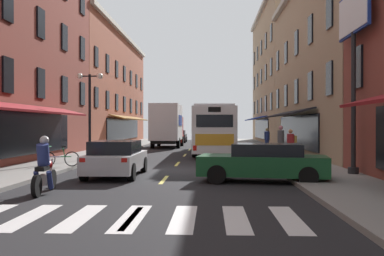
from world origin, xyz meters
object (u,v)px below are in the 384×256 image
Objects in this scene: sedan_far at (178,136)px; street_lamp_twin at (90,111)px; sedan_near at (264,162)px; pedestrian_far at (267,140)px; pedestrian_mid at (281,141)px; sedan_mid at (116,158)px; billboard_sign at (354,31)px; motorcycle_rider at (44,169)px; bicycle_near at (60,158)px; transit_bus at (213,129)px; pedestrian_near at (291,144)px; box_truck at (167,125)px.

sedan_far is 27.05m from street_lamp_twin.
pedestrian_far is (2.10, 15.46, 0.28)m from sedan_near.
sedan_far is 26.97m from pedestrian_mid.
sedan_far is 2.94× the size of pedestrian_far.
sedan_far is (-0.04, 33.40, 0.02)m from sedan_mid.
motorcycle_rider is (-10.14, -4.36, -4.81)m from billboard_sign.
pedestrian_far is (10.60, 11.53, 0.47)m from bicycle_near.
pedestrian_mid is (7.52, -25.90, 0.36)m from sedan_far.
sedan_near is (1.66, -15.31, -1.00)m from transit_bus.
billboard_sign reaches higher than bicycle_near.
pedestrian_far is at bearing -35.03° from pedestrian_near.
sedan_mid is at bearing -89.52° from box_truck.
billboard_sign reaches higher than transit_bus.
sedan_far is at bearing 101.10° from transit_bus.
billboard_sign is 13.81m from street_lamp_twin.
sedan_far is 2.65× the size of pedestrian_mid.
box_truck is 4.49× the size of pedestrian_far.
billboard_sign reaches higher than pedestrian_far.
pedestrian_far is (0.08, 6.48, -0.10)m from pedestrian_mid.
transit_bus is 13.33m from bicycle_near.
pedestrian_mid reaches higher than pedestrian_near.
bicycle_near is at bearing 105.64° from motorcycle_rider.
street_lamp_twin is (-10.33, -0.93, 1.64)m from pedestrian_mid.
sedan_mid is 0.92× the size of sedan_far.
transit_bus is at bearing -10.52° from pedestrian_near.
box_truck is 16.59m from pedestrian_mid.
transit_bus is 7.18× the size of bicycle_near.
pedestrian_far is (8.71, 18.30, 0.26)m from motorcycle_rider.
pedestrian_near is (3.89, -8.20, -0.69)m from transit_bus.
pedestrian_mid is 10.50m from street_lamp_twin.
billboard_sign reaches higher than motorcycle_rider.
pedestrian_near reaches higher than sedan_mid.
pedestrian_mid reaches higher than sedan_near.
pedestrian_far is (7.56, 13.98, 0.27)m from sedan_mid.
box_truck is 4.50× the size of pedestrian_near.
sedan_far is at bearing 88.32° from motorcycle_rider.
billboard_sign reaches higher than sedan_mid.
box_truck is 11.28m from sedan_far.
sedan_far is (0.15, 11.21, -1.25)m from box_truck.
transit_bus is 9.90m from street_lamp_twin.
pedestrian_mid is at bearing -62.44° from box_truck.
bicycle_near is at bearing 168.67° from billboard_sign.
sedan_mid is at bearing -105.36° from transit_bus.
transit_bus reaches higher than sedan_near.
sedan_near is at bearing -24.84° from bicycle_near.
box_truck reaches higher than motorcycle_rider.
billboard_sign is 10.21m from sedan_mid.
sedan_near is at bearing -81.04° from sedan_far.
street_lamp_twin is (0.19, 4.11, 2.21)m from bicycle_near.
bicycle_near is at bearing 141.15° from sedan_mid.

